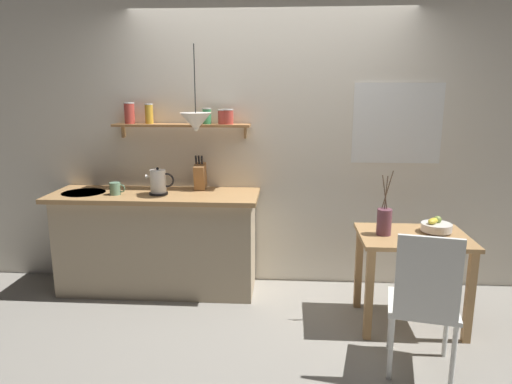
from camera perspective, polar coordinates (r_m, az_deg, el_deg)
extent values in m
plane|color=gray|center=(4.07, 1.20, -13.99)|extent=(14.00, 14.00, 0.00)
cube|color=silver|center=(4.31, 4.37, 6.30)|extent=(6.80, 0.10, 2.70)
cube|color=white|center=(4.35, 16.91, 8.03)|extent=(0.78, 0.01, 0.71)
cube|color=silver|center=(4.35, 16.89, 8.03)|extent=(0.72, 0.01, 0.65)
cube|color=tan|center=(4.35, -11.93, -6.22)|extent=(1.74, 0.52, 0.88)
cube|color=tan|center=(4.20, -12.28, -0.38)|extent=(1.83, 0.63, 0.04)
cylinder|color=#B7BABF|center=(4.40, -20.34, -0.11)|extent=(0.38, 0.38, 0.01)
cube|color=#9E6B3D|center=(4.24, -9.09, 8.07)|extent=(1.23, 0.18, 0.02)
cube|color=#99754C|center=(4.48, -15.93, 7.21)|extent=(0.02, 0.06, 0.12)
cube|color=#99754C|center=(4.24, -1.31, 7.40)|extent=(0.02, 0.06, 0.12)
cylinder|color=#BC4238|center=(4.36, -15.22, 9.24)|extent=(0.09, 0.09, 0.18)
cylinder|color=silver|center=(4.36, -15.29, 10.47)|extent=(0.10, 0.10, 0.01)
cylinder|color=gold|center=(4.31, -12.96, 9.25)|extent=(0.07, 0.07, 0.17)
cylinder|color=silver|center=(4.31, -13.02, 10.43)|extent=(0.08, 0.08, 0.01)
cylinder|color=#388E56|center=(4.19, -6.03, 9.16)|extent=(0.08, 0.08, 0.13)
cylinder|color=silver|center=(4.19, -6.05, 10.12)|extent=(0.08, 0.08, 0.01)
cylinder|color=#BC4238|center=(4.17, -4.09, 9.10)|extent=(0.09, 0.09, 0.12)
cylinder|color=silver|center=(4.17, -4.10, 9.98)|extent=(0.09, 0.09, 0.01)
cylinder|color=#BC4238|center=(4.16, -3.49, 9.12)|extent=(0.10, 0.10, 0.12)
cylinder|color=silver|center=(4.16, -3.50, 10.03)|extent=(0.11, 0.11, 0.01)
cube|color=tan|center=(3.75, 18.71, -5.22)|extent=(0.82, 0.62, 0.03)
cube|color=tan|center=(3.57, 13.66, -12.11)|extent=(0.06, 0.06, 0.70)
cube|color=tan|center=(3.76, 24.70, -11.66)|extent=(0.06, 0.06, 0.70)
cube|color=tan|center=(4.04, 12.44, -9.06)|extent=(0.06, 0.06, 0.70)
cube|color=tan|center=(4.21, 22.24, -8.85)|extent=(0.06, 0.06, 0.70)
cube|color=white|center=(3.29, 19.69, -12.93)|extent=(0.51, 0.51, 0.03)
cube|color=white|center=(2.99, 20.32, -9.85)|extent=(0.38, 0.10, 0.52)
cylinder|color=white|center=(3.57, 22.26, -15.10)|extent=(0.03, 0.03, 0.43)
cylinder|color=white|center=(3.54, 16.13, -14.87)|extent=(0.03, 0.03, 0.43)
cylinder|color=white|center=(3.25, 23.00, -18.10)|extent=(0.03, 0.03, 0.43)
cylinder|color=white|center=(3.21, 16.15, -17.89)|extent=(0.03, 0.03, 0.43)
cylinder|color=silver|center=(3.87, 21.16, -4.55)|extent=(0.10, 0.10, 0.01)
cylinder|color=silver|center=(3.86, 21.20, -4.04)|extent=(0.23, 0.23, 0.06)
ellipsoid|color=yellow|center=(3.84, 20.85, -3.33)|extent=(0.13, 0.14, 0.04)
sphere|color=#8EA84C|center=(3.88, 21.33, -3.18)|extent=(0.06, 0.06, 0.06)
cylinder|color=brown|center=(3.66, 15.41, -3.55)|extent=(0.11, 0.11, 0.20)
cylinder|color=brown|center=(3.61, 15.47, -0.01)|extent=(0.06, 0.02, 0.26)
cylinder|color=brown|center=(3.61, 15.64, -0.06)|extent=(0.01, 0.03, 0.26)
cylinder|color=brown|center=(3.61, 15.80, 0.26)|extent=(0.07, 0.02, 0.29)
cylinder|color=black|center=(4.14, -11.82, -0.15)|extent=(0.16, 0.16, 0.02)
cylinder|color=white|center=(4.12, -11.89, 1.31)|extent=(0.14, 0.14, 0.20)
sphere|color=black|center=(4.10, -11.96, 2.82)|extent=(0.02, 0.02, 0.02)
cone|color=white|center=(4.14, -13.07, 1.85)|extent=(0.04, 0.04, 0.04)
torus|color=black|center=(4.10, -10.84, 1.43)|extent=(0.13, 0.02, 0.13)
cube|color=#9E6B3D|center=(4.24, -6.85, 1.90)|extent=(0.09, 0.18, 0.25)
cylinder|color=black|center=(4.18, -7.36, 3.92)|extent=(0.02, 0.03, 0.08)
cylinder|color=black|center=(4.18, -7.00, 3.92)|extent=(0.02, 0.03, 0.08)
cylinder|color=black|center=(4.17, -6.65, 3.92)|extent=(0.02, 0.03, 0.08)
cylinder|color=slate|center=(4.21, -16.86, 0.40)|extent=(0.09, 0.09, 0.11)
torus|color=slate|center=(4.19, -16.17, 0.42)|extent=(0.07, 0.01, 0.07)
cylinder|color=black|center=(3.93, -7.52, 13.59)|extent=(0.01, 0.01, 0.55)
cone|color=silver|center=(3.94, -7.38, 8.51)|extent=(0.26, 0.26, 0.15)
sphere|color=white|center=(3.94, -7.35, 7.71)|extent=(0.04, 0.04, 0.04)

